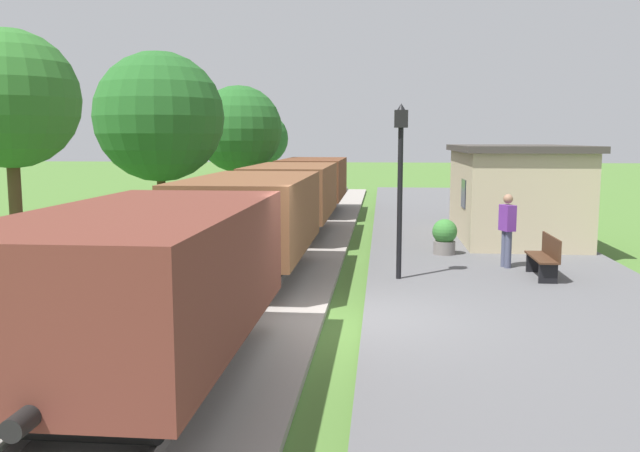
# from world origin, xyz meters

# --- Properties ---
(ground_plane) EXTENTS (160.00, 160.00, 0.00)m
(ground_plane) POSITION_xyz_m (0.00, 0.00, 0.00)
(ground_plane) COLOR #47702D
(platform_slab) EXTENTS (6.00, 60.00, 0.25)m
(platform_slab) POSITION_xyz_m (3.20, 0.00, 0.12)
(platform_slab) COLOR #565659
(platform_slab) RESTS_ON ground
(track_ballast) EXTENTS (3.80, 60.00, 0.12)m
(track_ballast) POSITION_xyz_m (-2.40, 0.00, 0.06)
(track_ballast) COLOR gray
(track_ballast) RESTS_ON ground
(rail_near) EXTENTS (0.07, 60.00, 0.14)m
(rail_near) POSITION_xyz_m (-1.68, 0.00, 0.19)
(rail_near) COLOR slate
(rail_near) RESTS_ON track_ballast
(rail_far) EXTENTS (0.07, 60.00, 0.14)m
(rail_far) POSITION_xyz_m (-3.12, 0.00, 0.19)
(rail_far) COLOR slate
(rail_far) RESTS_ON track_ballast
(freight_train) EXTENTS (2.50, 26.00, 2.12)m
(freight_train) POSITION_xyz_m (-2.40, 6.91, 1.40)
(freight_train) COLOR brown
(freight_train) RESTS_ON rail_near
(station_hut) EXTENTS (3.50, 5.80, 2.78)m
(station_hut) POSITION_xyz_m (4.40, 9.26, 1.65)
(station_hut) COLOR tan
(station_hut) RESTS_ON platform_slab
(bench_near_hut) EXTENTS (0.42, 1.50, 0.91)m
(bench_near_hut) POSITION_xyz_m (4.00, 3.59, 0.72)
(bench_near_hut) COLOR #422819
(bench_near_hut) RESTS_ON platform_slab
(bench_down_platform) EXTENTS (0.42, 1.50, 0.91)m
(bench_down_platform) POSITION_xyz_m (4.00, 14.78, 0.72)
(bench_down_platform) COLOR #422819
(bench_down_platform) RESTS_ON platform_slab
(person_waiting) EXTENTS (0.36, 0.44, 1.71)m
(person_waiting) POSITION_xyz_m (3.38, 4.68, 1.18)
(person_waiting) COLOR #474C66
(person_waiting) RESTS_ON platform_slab
(potted_planter) EXTENTS (0.64, 0.64, 0.92)m
(potted_planter) POSITION_xyz_m (2.12, 6.33, 0.72)
(potted_planter) COLOR slate
(potted_planter) RESTS_ON platform_slab
(lamp_post_near) EXTENTS (0.28, 0.28, 3.70)m
(lamp_post_near) POSITION_xyz_m (0.87, 3.19, 2.80)
(lamp_post_near) COLOR black
(lamp_post_near) RESTS_ON platform_slab
(tree_trackside_mid) EXTENTS (3.02, 3.02, 5.59)m
(tree_trackside_mid) POSITION_xyz_m (-7.61, 3.10, 4.06)
(tree_trackside_mid) COLOR #4C3823
(tree_trackside_mid) RESTS_ON ground
(tree_trackside_far) EXTENTS (4.24, 4.24, 6.05)m
(tree_trackside_far) POSITION_xyz_m (-6.80, 10.49, 3.92)
(tree_trackside_far) COLOR #4C3823
(tree_trackside_far) RESTS_ON ground
(tree_field_left) EXTENTS (3.92, 3.92, 5.61)m
(tree_field_left) POSITION_xyz_m (-6.00, 18.93, 3.64)
(tree_field_left) COLOR #4C3823
(tree_field_left) RESTS_ON ground
(tree_field_distant) EXTENTS (2.87, 2.87, 4.67)m
(tree_field_distant) POSITION_xyz_m (-6.08, 25.09, 3.22)
(tree_field_distant) COLOR #4C3823
(tree_field_distant) RESTS_ON ground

